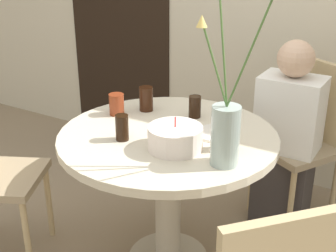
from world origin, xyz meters
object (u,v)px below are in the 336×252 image
drink_glass_2 (195,107)px  drink_glass_3 (146,99)px  birthday_cake (175,138)px  flower_vase (225,123)px  drink_glass_4 (122,128)px  drink_glass_0 (231,134)px  side_plate (217,133)px  drink_glass_1 (117,104)px  person_guest (287,142)px  chair_right_flank (308,133)px

drink_glass_2 → drink_glass_3: drink_glass_3 is taller
birthday_cake → flower_vase: size_ratio=0.32×
drink_glass_3 → drink_glass_4: size_ratio=1.07×
drink_glass_0 → drink_glass_2: 0.40m
side_plate → birthday_cake: bearing=-111.1°
drink_glass_3 → side_plate: bearing=-11.1°
drink_glass_2 → flower_vase: bearing=-49.1°
drink_glass_1 → person_guest: 0.99m
chair_right_flank → side_plate: (-0.26, -0.70, 0.20)m
side_plate → drink_glass_4: 0.45m
chair_right_flank → drink_glass_2: chair_right_flank is taller
drink_glass_1 → drink_glass_3: bearing=51.9°
birthday_cake → flower_vase: (0.24, -0.02, 0.13)m
chair_right_flank → side_plate: 0.77m
flower_vase → drink_glass_3: size_ratio=5.78×
side_plate → drink_glass_0: bearing=-43.5°
flower_vase → drink_glass_2: bearing=130.9°
side_plate → person_guest: (0.18, 0.56, -0.23)m
drink_glass_3 → drink_glass_4: drink_glass_3 is taller
drink_glass_4 → drink_glass_3: bearing=106.9°
drink_glass_1 → flower_vase: bearing=-17.3°
drink_glass_1 → drink_glass_3: drink_glass_3 is taller
chair_right_flank → drink_glass_0: chair_right_flank is taller
drink_glass_1 → drink_glass_2: bearing=25.7°
birthday_cake → person_guest: (0.27, 0.80, -0.27)m
chair_right_flank → drink_glass_3: bearing=-110.3°
birthday_cake → drink_glass_3: 0.49m
birthday_cake → drink_glass_3: size_ratio=1.87×
side_plate → drink_glass_2: bearing=144.3°
person_guest → drink_glass_0: bearing=-95.3°
chair_right_flank → person_guest: size_ratio=0.85×
drink_glass_1 → drink_glass_2: drink_glass_2 is taller
drink_glass_2 → side_plate: bearing=-35.7°
drink_glass_2 → drink_glass_3: bearing=-169.6°
drink_glass_2 → drink_glass_4: drink_glass_4 is taller
drink_glass_0 → drink_glass_3: bearing=160.7°
drink_glass_0 → drink_glass_3: 0.61m
flower_vase → person_guest: 0.91m
birthday_cake → drink_glass_1: size_ratio=2.19×
birthday_cake → drink_glass_4: 0.26m
side_plate → drink_glass_1: bearing=-176.3°
chair_right_flank → drink_glass_2: size_ratio=8.37×
drink_glass_2 → drink_glass_4: 0.44m
flower_vase → drink_glass_1: size_ratio=6.78×
chair_right_flank → birthday_cake: chair_right_flank is taller
drink_glass_0 → drink_glass_1: bearing=173.6°
side_plate → person_guest: person_guest is taller
birthday_cake → drink_glass_3: (-0.37, 0.33, 0.01)m
drink_glass_2 → person_guest: 0.63m
drink_glass_0 → chair_right_flank: bearing=80.1°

